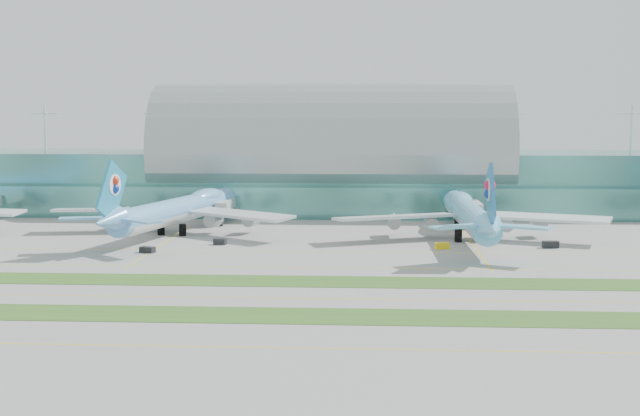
{
  "coord_description": "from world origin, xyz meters",
  "views": [
    {
      "loc": [
        13.17,
        -173.96,
        34.63
      ],
      "look_at": [
        0.0,
        55.0,
        9.0
      ],
      "focal_mm": 50.0,
      "sensor_mm": 36.0,
      "label": 1
    }
  ],
  "objects": [
    {
      "name": "taxiline_c",
      "position": [
        0.0,
        18.0,
        0.01
      ],
      "size": [
        420.0,
        0.35,
        0.01
      ],
      "primitive_type": "cube",
      "color": "yellow",
      "rests_on": "ground"
    },
    {
      "name": "taxiline_b",
      "position": [
        0.0,
        -14.0,
        0.01
      ],
      "size": [
        420.0,
        0.35,
        0.01
      ],
      "primitive_type": "cube",
      "color": "yellow",
      "rests_on": "ground"
    },
    {
      "name": "gse_e",
      "position": [
        30.9,
        45.7,
        0.78
      ],
      "size": [
        3.8,
        2.53,
        1.56
      ],
      "primitive_type": "cube",
      "rotation": [
        0.0,
        0.0,
        0.24
      ],
      "color": "yellow",
      "rests_on": "ground"
    },
    {
      "name": "ground",
      "position": [
        0.0,
        0.0,
        0.0
      ],
      "size": [
        700.0,
        700.0,
        0.0
      ],
      "primitive_type": "plane",
      "color": "gray",
      "rests_on": "ground"
    },
    {
      "name": "airliner_b",
      "position": [
        -40.31,
        70.18,
        6.98
      ],
      "size": [
        70.43,
        81.25,
        22.63
      ],
      "rotation": [
        0.0,
        0.0,
        -0.24
      ],
      "color": "#68ABE5",
      "rests_on": "ground"
    },
    {
      "name": "taxiline_a",
      "position": [
        0.0,
        -48.0,
        0.01
      ],
      "size": [
        420.0,
        0.35,
        0.01
      ],
      "primitive_type": "cube",
      "color": "yellow",
      "rests_on": "ground"
    },
    {
      "name": "terminal",
      "position": [
        0.01,
        128.79,
        14.23
      ],
      "size": [
        340.0,
        69.1,
        36.0
      ],
      "color": "#3D7A75",
      "rests_on": "ground"
    },
    {
      "name": "grass_strip_far",
      "position": [
        0.0,
        2.0,
        0.04
      ],
      "size": [
        420.0,
        12.0,
        0.08
      ],
      "primitive_type": "cube",
      "color": "#2D591E",
      "rests_on": "ground"
    },
    {
      "name": "gse_c",
      "position": [
        -40.76,
        36.02,
        0.71
      ],
      "size": [
        3.99,
        3.01,
        1.43
      ],
      "primitive_type": "cube",
      "rotation": [
        0.0,
        0.0,
        -0.32
      ],
      "color": "black",
      "rests_on": "ground"
    },
    {
      "name": "taxiline_d",
      "position": [
        0.0,
        40.0,
        0.01
      ],
      "size": [
        420.0,
        0.35,
        0.01
      ],
      "primitive_type": "cube",
      "color": "yellow",
      "rests_on": "ground"
    },
    {
      "name": "airliner_c",
      "position": [
        39.23,
        62.72,
        7.01
      ],
      "size": [
        72.79,
        82.51,
        22.73
      ],
      "rotation": [
        0.0,
        0.0,
        0.02
      ],
      "color": "#6EC6F2",
      "rests_on": "ground"
    },
    {
      "name": "grass_strip_near",
      "position": [
        0.0,
        -28.0,
        0.04
      ],
      "size": [
        420.0,
        12.0,
        0.08
      ],
      "primitive_type": "cube",
      "color": "#2D591E",
      "rests_on": "ground"
    },
    {
      "name": "gse_f",
      "position": [
        58.1,
        48.96,
        0.86
      ],
      "size": [
        4.09,
        2.44,
        1.73
      ],
      "primitive_type": "cube",
      "rotation": [
        0.0,
        0.0,
        0.11
      ],
      "color": "black",
      "rests_on": "ground"
    },
    {
      "name": "gse_d",
      "position": [
        -25.33,
        49.63,
        0.79
      ],
      "size": [
        3.51,
        2.42,
        1.57
      ],
      "primitive_type": "cube",
      "rotation": [
        0.0,
        0.0,
        -0.22
      ],
      "color": "black",
      "rests_on": "ground"
    }
  ]
}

